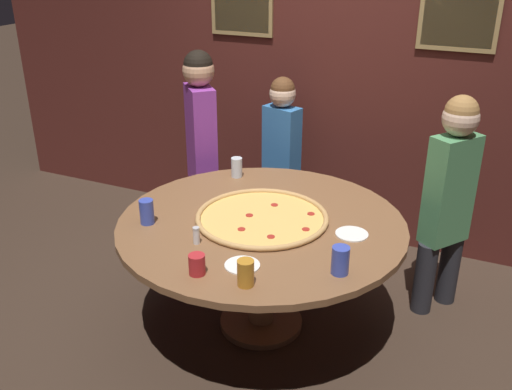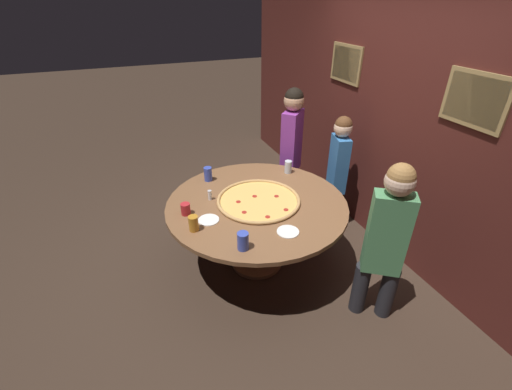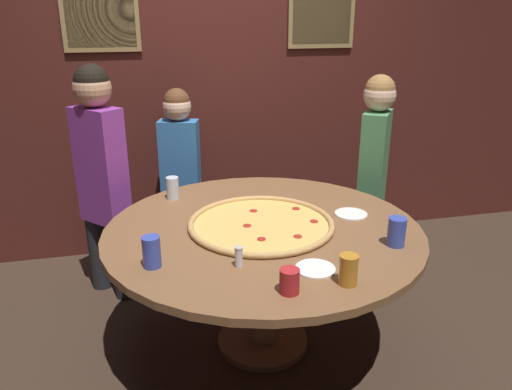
% 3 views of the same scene
% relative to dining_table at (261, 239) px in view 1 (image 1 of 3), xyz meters
% --- Properties ---
extents(ground_plane, '(24.00, 24.00, 0.00)m').
position_rel_dining_table_xyz_m(ground_plane, '(0.00, 0.00, -0.62)').
color(ground_plane, '#38281E').
extents(back_wall, '(6.40, 0.08, 2.60)m').
position_rel_dining_table_xyz_m(back_wall, '(0.00, 1.44, 0.68)').
color(back_wall, '#4C1E19').
rests_on(back_wall, ground_plane).
extents(dining_table, '(1.69, 1.69, 0.74)m').
position_rel_dining_table_xyz_m(dining_table, '(0.00, 0.00, 0.00)').
color(dining_table, brown).
rests_on(dining_table, ground_plane).
extents(giant_pizza, '(0.79, 0.79, 0.03)m').
position_rel_dining_table_xyz_m(giant_pizza, '(-0.01, 0.02, 0.13)').
color(giant_pizza, '#EAB75B').
rests_on(giant_pizza, dining_table).
extents(drink_cup_near_left, '(0.08, 0.08, 0.14)m').
position_rel_dining_table_xyz_m(drink_cup_near_left, '(-0.43, 0.55, 0.19)').
color(drink_cup_near_left, silver).
rests_on(drink_cup_near_left, dining_table).
extents(drink_cup_by_shaker, '(0.08, 0.08, 0.15)m').
position_rel_dining_table_xyz_m(drink_cup_by_shaker, '(-0.59, -0.30, 0.19)').
color(drink_cup_by_shaker, '#384CB7').
rests_on(drink_cup_by_shaker, dining_table).
extents(drink_cup_front_edge, '(0.09, 0.09, 0.14)m').
position_rel_dining_table_xyz_m(drink_cup_front_edge, '(0.58, -0.36, 0.19)').
color(drink_cup_front_edge, '#384CB7').
rests_on(drink_cup_front_edge, dining_table).
extents(drink_cup_beside_pizza, '(0.08, 0.08, 0.11)m').
position_rel_dining_table_xyz_m(drink_cup_beside_pizza, '(-0.05, -0.66, 0.17)').
color(drink_cup_beside_pizza, '#B22328').
rests_on(drink_cup_beside_pizza, dining_table).
extents(drink_cup_far_left, '(0.08, 0.08, 0.13)m').
position_rel_dining_table_xyz_m(drink_cup_far_left, '(0.21, -0.65, 0.19)').
color(drink_cup_far_left, '#BC7A23').
rests_on(drink_cup_far_left, dining_table).
extents(white_plate_right_side, '(0.18, 0.18, 0.01)m').
position_rel_dining_table_xyz_m(white_plate_right_side, '(0.12, -0.50, 0.12)').
color(white_plate_right_side, white).
rests_on(white_plate_right_side, dining_table).
extents(white_plate_beside_cup, '(0.18, 0.18, 0.01)m').
position_rel_dining_table_xyz_m(white_plate_beside_cup, '(0.53, 0.06, 0.12)').
color(white_plate_beside_cup, white).
rests_on(white_plate_beside_cup, dining_table).
extents(condiment_shaker, '(0.04, 0.04, 0.10)m').
position_rel_dining_table_xyz_m(condiment_shaker, '(-0.21, -0.39, 0.17)').
color(condiment_shaker, silver).
rests_on(condiment_shaker, dining_table).
extents(diner_side_left, '(0.31, 0.37, 1.43)m').
position_rel_dining_table_xyz_m(diner_side_left, '(0.96, 0.68, 0.19)').
color(diner_side_left, '#232328').
rests_on(diner_side_left, ground_plane).
extents(diner_far_left, '(0.35, 0.22, 1.32)m').
position_rel_dining_table_xyz_m(diner_far_left, '(-0.34, 1.13, 0.13)').
color(diner_far_left, '#232328').
rests_on(diner_far_left, ground_plane).
extents(diner_far_right, '(0.36, 0.37, 1.53)m').
position_rel_dining_table_xyz_m(diner_far_right, '(-0.86, 0.80, 0.25)').
color(diner_far_right, '#232328').
rests_on(diner_far_right, ground_plane).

